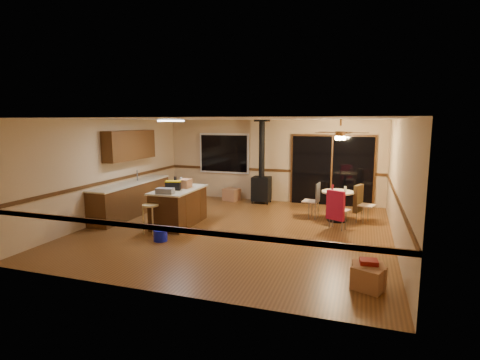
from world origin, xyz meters
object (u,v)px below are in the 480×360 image
at_px(toolbox_black, 173,186).
at_px(box_corner_a, 368,275).
at_px(dining_table, 338,201).
at_px(chair_near, 336,205).
at_px(box_under_window, 232,195).
at_px(toolbox_grey, 165,191).
at_px(bar_stool, 151,219).
at_px(wood_stove, 262,180).
at_px(chair_left, 315,196).
at_px(kitchen_island, 179,207).
at_px(box_corner_b, 368,278).
at_px(chair_right, 359,199).
at_px(blue_bucket, 160,235).

xyz_separation_m(toolbox_black, box_corner_a, (4.50, -2.09, -0.82)).
xyz_separation_m(toolbox_black, dining_table, (3.77, 1.75, -0.47)).
bearing_deg(chair_near, box_under_window, 145.34).
height_order(toolbox_grey, bar_stool, toolbox_grey).
relative_size(wood_stove, chair_left, 4.89).
relative_size(kitchen_island, dining_table, 2.07).
relative_size(wood_stove, toolbox_black, 7.08).
xyz_separation_m(toolbox_grey, chair_left, (3.13, 2.30, -0.37)).
relative_size(toolbox_grey, box_corner_b, 0.92).
bearing_deg(dining_table, box_corner_b, -79.49).
bearing_deg(chair_left, box_corner_a, -71.34).
relative_size(chair_right, box_under_window, 1.43).
xyz_separation_m(toolbox_grey, box_corner_b, (4.47, -1.75, -0.79)).
bearing_deg(box_corner_a, toolbox_black, 155.05).
xyz_separation_m(kitchen_island, chair_near, (3.74, 0.71, 0.14)).
bearing_deg(blue_bucket, box_corner_a, -12.75).
height_order(kitchen_island, box_corner_a, kitchen_island).
bearing_deg(chair_left, wood_stove, 142.76).
relative_size(kitchen_island, wood_stove, 0.67).
xyz_separation_m(wood_stove, box_corner_a, (3.15, -5.32, -0.55)).
distance_m(wood_stove, dining_table, 2.84).
height_order(toolbox_black, box_corner_b, toolbox_black).
height_order(wood_stove, chair_right, wood_stove).
bearing_deg(toolbox_grey, toolbox_black, 94.87).
height_order(toolbox_grey, blue_bucket, toolbox_grey).
bearing_deg(dining_table, box_under_window, 156.07).
relative_size(bar_stool, dining_table, 0.84).
bearing_deg(kitchen_island, chair_near, 10.75).
distance_m(blue_bucket, box_under_window, 4.42).
height_order(dining_table, chair_left, chair_left).
height_order(toolbox_black, chair_left, toolbox_black).
bearing_deg(chair_right, box_corner_b, -87.07).
relative_size(toolbox_black, blue_bucket, 1.21).
bearing_deg(bar_stool, chair_near, 21.99).
height_order(kitchen_island, chair_left, chair_left).
relative_size(box_under_window, box_corner_a, 1.04).
bearing_deg(toolbox_black, chair_right, 23.43).
bearing_deg(chair_left, chair_near, -57.13).
height_order(bar_stool, box_under_window, bar_stool).
distance_m(wood_stove, box_under_window, 1.15).
xyz_separation_m(chair_left, box_corner_a, (1.33, -3.93, -0.41)).
bearing_deg(chair_near, blue_bucket, -150.01).
bearing_deg(box_under_window, chair_near, -34.66).
relative_size(kitchen_island, box_under_window, 3.43).
xyz_separation_m(wood_stove, chair_near, (2.44, -2.34, -0.13)).
bearing_deg(chair_right, wood_stove, 155.17).
bearing_deg(chair_right, bar_stool, -150.09).
relative_size(chair_left, box_corner_b, 1.18).
bearing_deg(box_corner_a, wood_stove, 120.65).
bearing_deg(chair_left, toolbox_black, -149.92).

